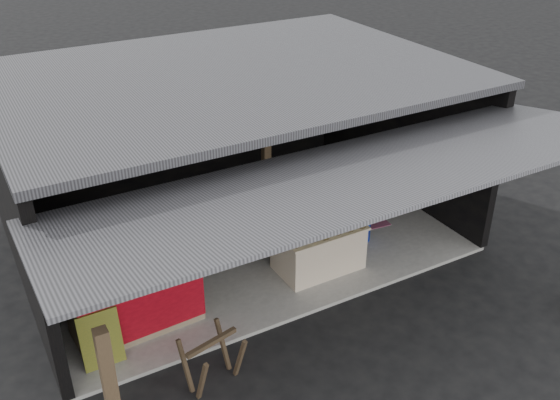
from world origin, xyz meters
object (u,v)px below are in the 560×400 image
sawhorse (213,357)px  water_barrel (361,227)px  white_crate (299,218)px  plastic_chair (339,186)px  neighbor_stall (134,295)px  banana_table (318,247)px

sawhorse → water_barrel: bearing=13.9°
white_crate → water_barrel: 1.10m
white_crate → water_barrel: white_crate is taller
white_crate → water_barrel: bearing=-25.7°
sawhorse → plastic_chair: (3.87, 2.89, 0.10)m
white_crate → plastic_chair: 1.37m
neighbor_stall → water_barrel: 4.13m
banana_table → white_crate: 0.85m
water_barrel → banana_table: bearing=-161.9°
neighbor_stall → sawhorse: bearing=-74.8°
banana_table → plastic_chair: (1.37, 1.42, 0.11)m
water_barrel → sawhorse: bearing=-153.1°
white_crate → sawhorse: size_ratio=1.23×
white_crate → neighbor_stall: (-3.14, -0.78, 0.07)m
neighbor_stall → sawhorse: size_ratio=2.37×
white_crate → sawhorse: (-2.63, -2.30, -0.08)m
banana_table → neighbor_stall: 3.01m
water_barrel → plastic_chair: plastic_chair is taller
white_crate → neighbor_stall: neighbor_stall is taller
sawhorse → banana_table: bearing=17.4°
plastic_chair → sawhorse: bearing=-161.5°
water_barrel → neighbor_stall: bearing=-175.8°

